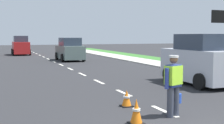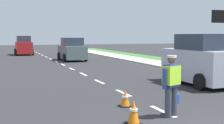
{
  "view_description": "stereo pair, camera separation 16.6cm",
  "coord_description": "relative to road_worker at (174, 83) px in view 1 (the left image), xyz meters",
  "views": [
    {
      "loc": [
        -4.5,
        -4.81,
        2.2
      ],
      "look_at": [
        -0.02,
        6.9,
        1.1
      ],
      "focal_mm": 48.43,
      "sensor_mm": 36.0,
      "label": 1
    },
    {
      "loc": [
        -4.35,
        -4.86,
        2.2
      ],
      "look_at": [
        -0.02,
        6.9,
        1.1
      ],
      "focal_mm": 48.43,
      "sensor_mm": 36.0,
      "label": 2
    }
  ],
  "objects": [
    {
      "name": "traffic_cone_near",
      "position": [
        -1.25,
        -0.28,
        -0.62
      ],
      "size": [
        0.36,
        0.36,
        0.63
      ],
      "color": "black",
      "rests_on": "ground"
    },
    {
      "name": "lane_center_line",
      "position": [
        0.05,
        23.05,
        -0.93
      ],
      "size": [
        0.14,
        46.4,
        0.01
      ],
      "color": "silver",
      "rests_on": "ground"
    },
    {
      "name": "car_parked_curbside",
      "position": [
        4.08,
        4.28,
        0.12
      ],
      "size": [
        1.96,
        3.95,
        2.27
      ],
      "color": "silver",
      "rests_on": "ground"
    },
    {
      "name": "sidewalk_right",
      "position": [
        7.25,
        7.85,
        -0.93
      ],
      "size": [
        2.4,
        72.0,
        0.14
      ],
      "primitive_type": "cube",
      "color": "#B2ADA3",
      "rests_on": "ground"
    },
    {
      "name": "traffic_cone_far",
      "position": [
        -0.72,
        1.52,
        -0.68
      ],
      "size": [
        0.36,
        0.36,
        0.52
      ],
      "color": "black",
      "rests_on": "ground"
    },
    {
      "name": "ground_plane",
      "position": [
        0.05,
        18.85,
        -0.93
      ],
      "size": [
        96.0,
        96.0,
        0.0
      ],
      "primitive_type": "plane",
      "color": "#28282B"
    },
    {
      "name": "road_worker",
      "position": [
        0.0,
        0.0,
        0.0
      ],
      "size": [
        0.7,
        0.54,
        1.67
      ],
      "color": "#383D4C",
      "rests_on": "ground"
    },
    {
      "name": "car_outgoing_far",
      "position": [
        1.59,
        19.27,
        0.01
      ],
      "size": [
        2.05,
        4.17,
        2.02
      ],
      "color": "slate",
      "rests_on": "ground"
    },
    {
      "name": "car_oncoming_third",
      "position": [
        -1.87,
        29.02,
        0.08
      ],
      "size": [
        1.97,
        4.06,
        2.18
      ],
      "color": "red",
      "rests_on": "ground"
    }
  ]
}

